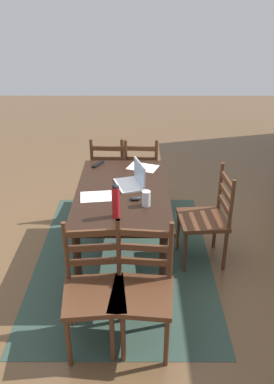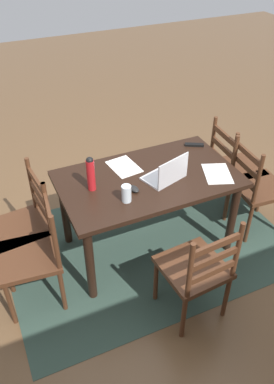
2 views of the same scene
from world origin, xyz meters
The scene contains 15 objects.
ground_plane centered at (0.00, 0.00, 0.00)m, with size 14.00×14.00×0.00m, color brown.
area_rug centered at (0.00, 0.00, 0.00)m, with size 2.49×1.71×0.01m, color #2D4238.
dining_table centered at (0.00, 0.00, 0.66)m, with size 1.45×0.85×0.76m.
chair_left_far centered at (-1.02, 0.17, 0.46)m, with size 0.47×0.47×0.95m.
chair_right_far centered at (1.02, 0.17, 0.46)m, with size 0.48×0.48×0.95m.
chair_right_near centered at (1.02, -0.17, 0.46)m, with size 0.48×0.48×0.95m.
chair_left_near centered at (-1.02, -0.17, 0.46)m, with size 0.47×0.47×0.95m.
chair_far_head centered at (0.00, 0.80, 0.46)m, with size 0.47×0.47×0.95m.
laptop centered at (-0.12, 0.10, 0.82)m, with size 0.37×0.31×0.23m.
water_bottle centered at (0.47, -0.04, 0.91)m, with size 0.06×0.06×0.29m.
drinking_glass centered at (0.28, 0.21, 0.83)m, with size 0.07×0.07×0.13m, color silver.
computer_mouse centered at (0.18, 0.12, 0.78)m, with size 0.06×0.10×0.03m, color black.
tv_remote centered at (-0.60, -0.28, 0.77)m, with size 0.04×0.17×0.02m, color black.
paper_stack_left centered at (0.12, -0.22, 0.76)m, with size 0.21×0.30×0.00m, color white.
paper_stack_right centered at (-0.54, 0.19, 0.76)m, with size 0.21×0.30×0.00m, color white.
Camera 1 is at (3.24, 0.14, 2.38)m, focal length 37.02 mm.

